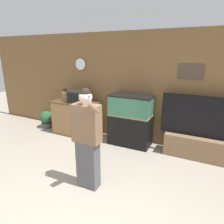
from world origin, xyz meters
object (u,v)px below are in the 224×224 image
Objects in this scene: microwave at (78,97)px; aquarium_on_stand at (130,120)px; tv_on_stand at (199,140)px; counter_island at (76,118)px; person_standing at (87,138)px; potted_plant at (47,119)px; knife_block at (65,96)px.

microwave is 1.46m from aquarium_on_stand.
tv_on_stand is (2.90, 0.13, -0.66)m from microwave.
counter_island is 2.75× the size of microwave.
potted_plant is (-2.57, 1.72, -0.60)m from person_standing.
knife_block is at bearing 178.15° from microwave.
tv_on_stand is 3.26× the size of potted_plant.
tv_on_stand is at bearing 1.48° from potted_plant.
person_standing reaches higher than tv_on_stand.
potted_plant is at bearing -178.67° from aquarium_on_stand.
counter_island is 0.79× the size of tv_on_stand.
tv_on_stand is (3.03, 0.12, -0.06)m from counter_island.
aquarium_on_stand is 0.73× the size of person_standing.
aquarium_on_stand is at bearing -178.28° from tv_on_stand.
counter_island is 0.77× the size of person_standing.
counter_island is at bearing -177.72° from tv_on_stand.
knife_block is at bearing -177.89° from aquarium_on_stand.
aquarium_on_stand is (1.39, 0.08, -0.44)m from microwave.
aquarium_on_stand is at bearing 2.82° from counter_island.
microwave reaches higher than counter_island.
counter_island is at bearing -0.80° from potted_plant.
counter_island is 3.03m from tv_on_stand.
knife_block is 1.07m from potted_plant.
knife_block is 0.28× the size of aquarium_on_stand.
knife_block reaches higher than microwave.
person_standing is at bearing -129.99° from tv_on_stand.
aquarium_on_stand is at bearing 3.36° from microwave.
potted_plant is at bearing 179.20° from counter_island.
potted_plant is at bearing 179.45° from knife_block.
microwave is at bearing -2.91° from counter_island.
microwave is 1.43m from potted_plant.
person_standing is at bearing -90.70° from aquarium_on_stand.
counter_island is 1.08m from potted_plant.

